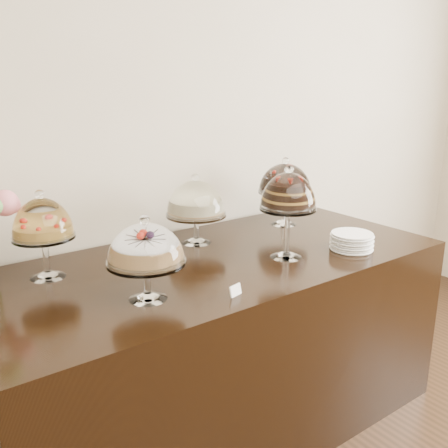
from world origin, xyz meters
TOP-DOWN VIEW (x-y plane):
  - wall_back at (0.00, 3.00)m, footprint 5.00×0.04m
  - display_counter at (-0.31, 2.45)m, footprint 2.20×1.00m
  - cake_stand_sugar_sponge at (-0.79, 2.24)m, footprint 0.30×0.30m
  - cake_stand_choco_layer at (-0.04, 2.27)m, footprint 0.26×0.26m
  - cake_stand_cheesecake at (-0.26, 2.71)m, footprint 0.31×0.31m
  - cake_stand_dark_choco at (0.33, 2.69)m, footprint 0.30×0.30m
  - cake_stand_fruit_tart at (-1.03, 2.69)m, footprint 0.26×0.26m
  - plate_stack at (0.30, 2.16)m, footprint 0.21×0.21m
  - price_card_left at (-0.50, 2.07)m, footprint 0.06×0.03m

SIDE VIEW (x-z plane):
  - display_counter at x=-0.31m, z-range 0.00..0.90m
  - price_card_left at x=-0.50m, z-range 0.90..0.94m
  - plate_stack at x=0.30m, z-range 0.90..0.98m
  - cake_stand_sugar_sponge at x=-0.79m, z-range 0.94..1.27m
  - cake_stand_cheesecake at x=-0.26m, z-range 0.94..1.30m
  - cake_stand_fruit_tart at x=-1.03m, z-range 0.95..1.33m
  - cake_stand_dark_choco at x=0.33m, z-range 0.96..1.35m
  - cake_stand_choco_layer at x=-0.04m, z-range 0.98..1.42m
  - wall_back at x=0.00m, z-range 0.00..3.00m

